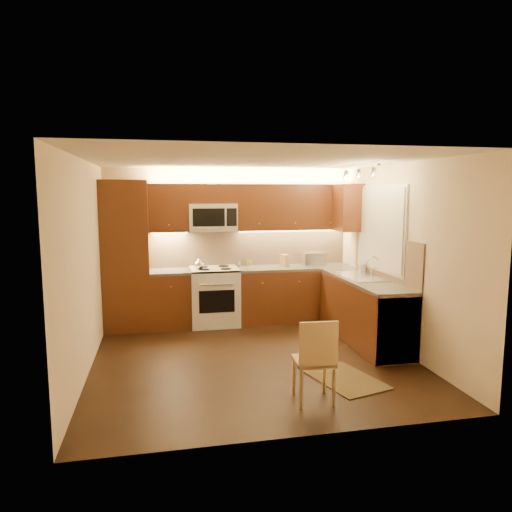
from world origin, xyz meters
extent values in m
cube|color=black|center=(0.00, 0.00, 0.00)|extent=(4.00, 4.00, 0.01)
cube|color=beige|center=(0.00, 0.00, 2.50)|extent=(4.00, 4.00, 0.01)
cube|color=beige|center=(0.00, 2.00, 1.25)|extent=(4.00, 0.01, 2.50)
cube|color=beige|center=(0.00, -2.00, 1.25)|extent=(4.00, 0.01, 2.50)
cube|color=beige|center=(-2.00, 0.00, 1.25)|extent=(0.01, 4.00, 2.50)
cube|color=beige|center=(2.00, 0.00, 1.25)|extent=(0.01, 4.00, 2.50)
cube|color=#49280F|center=(-1.65, 1.70, 1.15)|extent=(0.70, 0.60, 2.30)
cube|color=#49280F|center=(-0.99, 1.70, 0.43)|extent=(0.62, 0.60, 0.86)
cube|color=#373532|center=(-0.99, 1.70, 0.88)|extent=(0.62, 0.60, 0.04)
cube|color=#49280F|center=(1.04, 1.70, 0.43)|extent=(1.92, 0.60, 0.86)
cube|color=#373532|center=(1.04, 1.70, 0.88)|extent=(1.92, 0.60, 0.04)
cube|color=#49280F|center=(1.70, 0.40, 0.43)|extent=(0.60, 2.00, 0.86)
cube|color=#373532|center=(1.70, 0.40, 0.88)|extent=(0.60, 2.00, 0.04)
cube|color=silver|center=(1.70, -0.30, 0.43)|extent=(0.58, 0.60, 0.84)
cube|color=tan|center=(0.35, 1.99, 1.20)|extent=(3.30, 0.02, 0.60)
cube|color=tan|center=(1.99, 0.40, 1.20)|extent=(0.02, 2.00, 0.60)
cube|color=#49280F|center=(-0.99, 1.82, 1.88)|extent=(0.62, 0.35, 0.75)
cube|color=#49280F|center=(1.04, 1.82, 1.88)|extent=(1.92, 0.35, 0.75)
cube|color=#49280F|center=(-0.30, 1.82, 2.09)|extent=(0.76, 0.35, 0.31)
cube|color=#49280F|center=(1.82, 1.40, 1.88)|extent=(0.35, 0.50, 0.75)
cube|color=silver|center=(1.99, 0.55, 1.60)|extent=(0.03, 1.44, 1.24)
cube|color=silver|center=(1.97, 0.55, 1.60)|extent=(0.02, 1.36, 1.16)
cube|color=silver|center=(1.55, 0.40, 2.46)|extent=(0.04, 1.20, 0.03)
cube|color=silver|center=(1.38, 1.74, 1.01)|extent=(0.37, 0.28, 0.22)
cube|color=#9F7547|center=(0.87, 1.71, 1.00)|extent=(0.14, 0.17, 0.20)
cylinder|color=silver|center=(0.33, 1.94, 0.95)|extent=(0.06, 0.06, 0.09)
cylinder|color=brown|center=(0.14, 1.86, 0.94)|extent=(0.05, 0.05, 0.08)
cylinder|color=silver|center=(0.14, 1.85, 0.95)|extent=(0.05, 0.05, 0.11)
cylinder|color=olive|center=(0.29, 1.91, 0.95)|extent=(0.04, 0.04, 0.10)
imported|color=silver|center=(1.92, 1.00, 1.00)|extent=(0.10, 0.10, 0.19)
cube|color=black|center=(0.89, -0.90, 0.01)|extent=(0.83, 1.04, 0.01)
camera|label=1|loc=(-1.14, -5.68, 2.11)|focal=32.92mm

